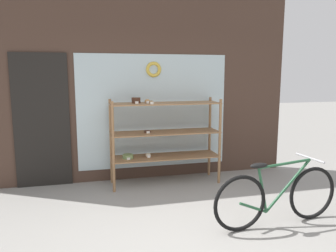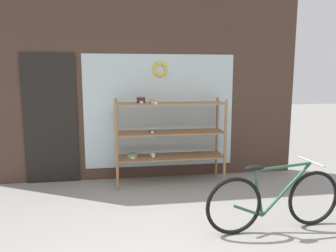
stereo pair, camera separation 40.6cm
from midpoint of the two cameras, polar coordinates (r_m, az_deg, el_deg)
storefront_facade at (r=5.52m, az=-7.28°, el=6.57°), size 5.20×0.13×3.17m
display_case at (r=5.27m, az=-3.10°, el=-1.17°), size 1.75×0.50×1.41m
bicycle at (r=4.07m, az=15.77°, el=-11.72°), size 1.67×0.46×0.79m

